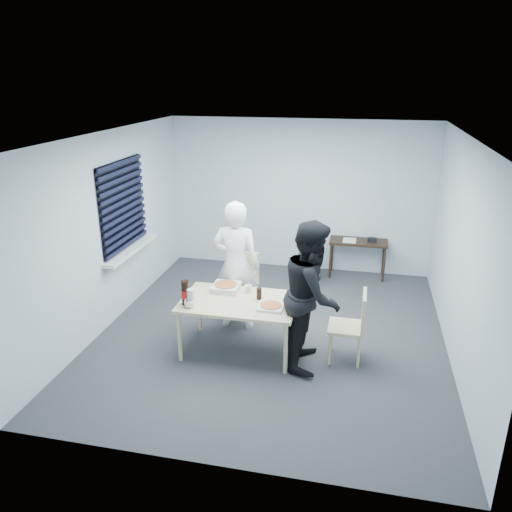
% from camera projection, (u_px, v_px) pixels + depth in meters
% --- Properties ---
extents(room, '(5.00, 5.00, 5.00)m').
position_uv_depth(room, '(125.00, 212.00, 7.04)').
color(room, '#2F2F35').
rests_on(room, ground).
extents(dining_table, '(1.41, 0.89, 0.69)m').
position_uv_depth(dining_table, '(239.00, 305.00, 6.10)').
color(dining_table, '#C8B88D').
rests_on(dining_table, ground).
extents(chair_far, '(0.42, 0.42, 0.89)m').
position_uv_depth(chair_far, '(243.00, 279.00, 7.15)').
color(chair_far, '#C8B88D').
rests_on(chair_far, ground).
extents(chair_right, '(0.42, 0.42, 0.89)m').
position_uv_depth(chair_right, '(354.00, 322.00, 5.92)').
color(chair_right, '#C8B88D').
rests_on(chair_right, ground).
extents(person_white, '(0.65, 0.42, 1.77)m').
position_uv_depth(person_white, '(236.00, 266.00, 6.63)').
color(person_white, white).
rests_on(person_white, ground).
extents(person_black, '(0.47, 0.86, 1.77)m').
position_uv_depth(person_black, '(312.00, 295.00, 5.76)').
color(person_black, black).
rests_on(person_black, ground).
extents(side_table, '(0.96, 0.43, 0.64)m').
position_uv_depth(side_table, '(358.00, 245.00, 8.42)').
color(side_table, '#302013').
rests_on(side_table, ground).
extents(stool, '(0.38, 0.38, 0.53)m').
position_uv_depth(stool, '(310.00, 260.00, 8.17)').
color(stool, black).
rests_on(stool, ground).
extents(backpack, '(0.27, 0.20, 0.38)m').
position_uv_depth(backpack, '(311.00, 243.00, 8.06)').
color(backpack, slate).
rests_on(backpack, stool).
extents(pizza_box_a, '(0.33, 0.33, 0.08)m').
position_uv_depth(pizza_box_a, '(226.00, 287.00, 6.37)').
color(pizza_box_a, silver).
rests_on(pizza_box_a, dining_table).
extents(pizza_box_b, '(0.30, 0.30, 0.04)m').
position_uv_depth(pizza_box_b, '(271.00, 306.00, 5.89)').
color(pizza_box_b, silver).
rests_on(pizza_box_b, dining_table).
extents(mug_a, '(0.17, 0.17, 0.10)m').
position_uv_depth(mug_a, '(189.00, 303.00, 5.89)').
color(mug_a, white).
rests_on(mug_a, dining_table).
extents(mug_b, '(0.10, 0.10, 0.09)m').
position_uv_depth(mug_b, '(248.00, 289.00, 6.30)').
color(mug_b, white).
rests_on(mug_b, dining_table).
extents(cola_glass, '(0.08, 0.08, 0.14)m').
position_uv_depth(cola_glass, '(259.00, 294.00, 6.10)').
color(cola_glass, black).
rests_on(cola_glass, dining_table).
extents(soda_bottle, '(0.10, 0.10, 0.30)m').
position_uv_depth(soda_bottle, '(185.00, 293.00, 5.94)').
color(soda_bottle, black).
rests_on(soda_bottle, dining_table).
extents(plastic_cups, '(0.10, 0.10, 0.21)m').
position_uv_depth(plastic_cups, '(191.00, 297.00, 5.91)').
color(plastic_cups, silver).
rests_on(plastic_cups, dining_table).
extents(rubber_band, '(0.06, 0.06, 0.00)m').
position_uv_depth(rubber_band, '(256.00, 316.00, 5.70)').
color(rubber_band, red).
rests_on(rubber_band, dining_table).
extents(papers, '(0.22, 0.30, 0.00)m').
position_uv_depth(papers, '(349.00, 240.00, 8.40)').
color(papers, white).
rests_on(papers, side_table).
extents(black_box, '(0.17, 0.14, 0.06)m').
position_uv_depth(black_box, '(372.00, 240.00, 8.34)').
color(black_box, black).
rests_on(black_box, side_table).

